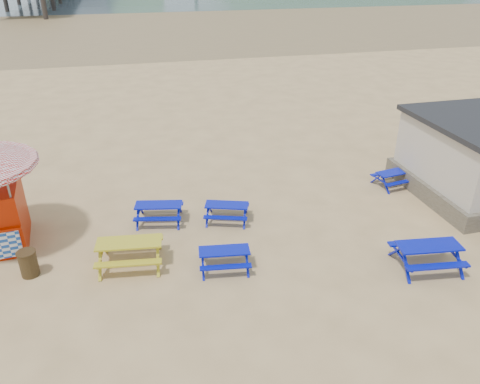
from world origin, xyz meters
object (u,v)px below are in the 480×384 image
object	(u,v)px
picnic_table_blue_b	(227,212)
picnic_table_yellow	(130,253)
picnic_table_blue_a	(159,213)
litter_bin	(28,263)

from	to	relation	value
picnic_table_blue_b	picnic_table_yellow	size ratio (longest dim) A/B	0.86
picnic_table_blue_a	picnic_table_blue_b	xyz separation A→B (m)	(2.42, -0.51, -0.02)
picnic_table_blue_b	litter_bin	world-z (taller)	litter_bin
picnic_table_blue_a	picnic_table_yellow	distance (m)	2.71
picnic_table_blue_a	litter_bin	bearing A→B (deg)	-139.07
picnic_table_blue_a	picnic_table_yellow	world-z (taller)	picnic_table_yellow
picnic_table_yellow	litter_bin	size ratio (longest dim) A/B	2.61
picnic_table_blue_b	picnic_table_yellow	world-z (taller)	picnic_table_yellow
picnic_table_blue_a	litter_bin	size ratio (longest dim) A/B	2.28
litter_bin	picnic_table_blue_b	bearing A→B (deg)	15.09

